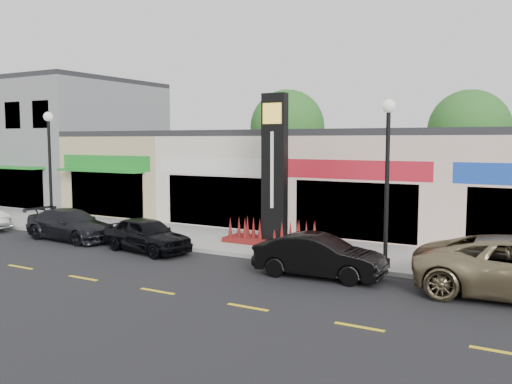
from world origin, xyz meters
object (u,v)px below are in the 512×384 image
Objects in this scene: car_black_sedan at (147,235)px; car_black_conv at (319,256)px; lamp_west_near at (50,158)px; pylon_sign at (274,192)px; lamp_east_near at (387,166)px; car_dark_sedan at (71,225)px.

car_black_sedan is 0.97× the size of car_black_conv.
lamp_west_near reaches higher than car_black_conv.
pylon_sign is 5.26m from car_black_sedan.
lamp_east_near is 3.66m from car_black_conv.
car_black_conv reaches higher than car_black_sedan.
lamp_west_near is 14.75m from car_black_conv.
pylon_sign is (11.00, 1.70, -1.20)m from lamp_west_near.
lamp_east_near is at bearing -46.76° from car_black_conv.
lamp_east_near is 1.38× the size of car_black_sedan.
lamp_east_near reaches higher than car_black_sedan.
car_dark_sedan is (-13.51, -1.08, -2.81)m from lamp_east_near.
lamp_west_near is at bearing 79.82° from car_black_conv.
car_dark_sedan is at bearing 83.55° from car_black_conv.
lamp_west_near is 1.38× the size of car_black_sedan.
lamp_west_near is 3.91m from car_dark_sedan.
pylon_sign is 9.09m from car_dark_sedan.
lamp_east_near is at bearing -82.06° from car_dark_sedan.
car_black_sedan reaches higher than car_dark_sedan.
car_dark_sedan is (2.49, -1.08, -2.81)m from lamp_west_near.
pylon_sign is 1.46× the size of car_black_conv.
lamp_east_near is 1.34× the size of car_black_conv.
pylon_sign is (-5.00, 1.70, -1.20)m from lamp_east_near.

